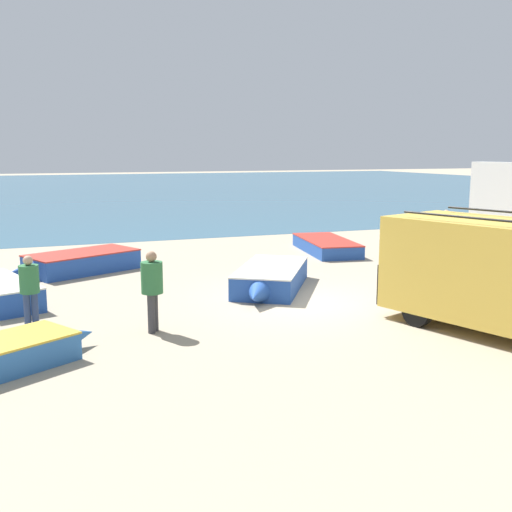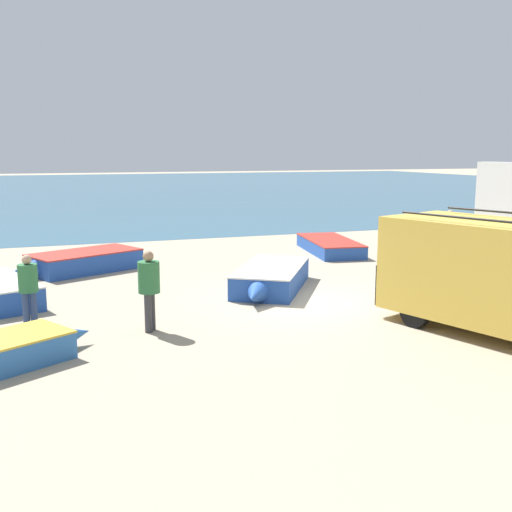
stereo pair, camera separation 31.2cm
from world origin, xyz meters
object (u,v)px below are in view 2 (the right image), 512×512
(fishing_rowboat_0, at_px, (329,245))
(fisherman_0, at_px, (28,284))
(fishing_rowboat_3, at_px, (271,278))
(fishing_rowboat_5, at_px, (82,262))
(fisherman_3, at_px, (449,231))
(fisherman_1, at_px, (149,284))
(parked_van, at_px, (512,275))

(fishing_rowboat_0, bearing_deg, fisherman_0, 131.24)
(fishing_rowboat_3, relative_size, fisherman_0, 2.64)
(fishing_rowboat_3, xyz_separation_m, fishing_rowboat_5, (-4.79, 4.38, -0.00))
(fishing_rowboat_0, relative_size, fisherman_0, 3.04)
(fishing_rowboat_0, bearing_deg, fisherman_3, -130.64)
(fishing_rowboat_3, relative_size, fisherman_1, 2.40)
(fishing_rowboat_0, distance_m, fishing_rowboat_3, 6.80)
(fisherman_0, distance_m, fisherman_1, 2.73)
(fishing_rowboat_3, bearing_deg, fisherman_3, 136.49)
(parked_van, height_order, fisherman_1, parked_van)
(fishing_rowboat_0, distance_m, fisherman_3, 4.52)
(parked_van, xyz_separation_m, fisherman_0, (-9.35, 4.10, -0.35))
(fishing_rowboat_5, distance_m, fisherman_0, 6.13)
(parked_van, relative_size, fisherman_1, 3.31)
(parked_van, distance_m, fisherman_3, 8.55)
(fisherman_1, bearing_deg, fisherman_3, 55.16)
(fishing_rowboat_0, relative_size, fishing_rowboat_5, 1.16)
(fishing_rowboat_5, height_order, fisherman_3, fisherman_3)
(fishing_rowboat_5, height_order, fisherman_0, fisherman_0)
(fishing_rowboat_0, relative_size, fisherman_1, 2.76)
(fishing_rowboat_3, distance_m, fishing_rowboat_5, 6.49)
(fishing_rowboat_0, distance_m, fisherman_0, 12.59)
(parked_van, distance_m, fisherman_1, 7.49)
(fishing_rowboat_0, xyz_separation_m, fisherman_1, (-8.19, -8.03, 0.79))
(fishing_rowboat_5, xyz_separation_m, fisherman_0, (-1.45, -5.92, 0.63))
(parked_van, relative_size, fishing_rowboat_0, 1.20)
(fishing_rowboat_0, distance_m, fisherman_1, 11.49)
(parked_van, relative_size, fisherman_0, 3.64)
(fisherman_1, bearing_deg, fisherman_0, -175.41)
(fishing_rowboat_0, relative_size, fisherman_3, 2.66)
(fishing_rowboat_3, relative_size, fishing_rowboat_5, 1.01)
(parked_van, bearing_deg, fishing_rowboat_5, 19.25)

